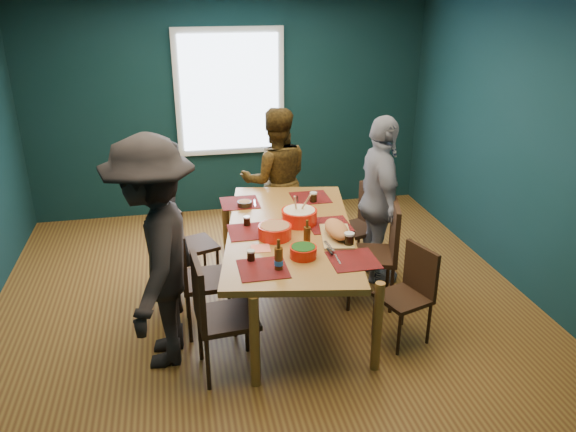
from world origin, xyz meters
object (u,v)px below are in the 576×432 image
object	(u,v)px
chair_right_far	(363,220)
bowl_salad	(275,231)
person_far_left	(166,228)
bowl_herbs	(303,251)
person_back	(276,180)
bowl_dumpling	(299,216)
cutting_board	(337,231)
chair_left_far	(185,239)
chair_left_mid	(197,271)
dining_table	(290,236)
chair_right_near	(411,287)
person_right	(380,201)
person_near_left	(155,254)
chair_right_mid	(382,246)
chair_left_near	(214,308)

from	to	relation	value
chair_right_far	bowl_salad	world-z (taller)	bowl_salad
person_far_left	bowl_herbs	distance (m)	1.35
person_back	bowl_dumpling	distance (m)	1.25
chair_right_far	cutting_board	bearing A→B (deg)	-140.06
chair_left_far	chair_left_mid	xyz separation A→B (m)	(0.07, -0.78, 0.05)
dining_table	chair_right_near	distance (m)	1.12
cutting_board	chair_right_far	bearing A→B (deg)	69.53
person_right	bowl_salad	world-z (taller)	person_right
person_right	dining_table	bearing A→B (deg)	118.21
chair_left_mid	person_right	size ratio (longest dim) A/B	0.58
bowl_salad	person_near_left	bearing A→B (deg)	-161.53
chair_left_far	chair_right_near	world-z (taller)	chair_left_far
person_back	cutting_board	size ratio (longest dim) A/B	2.55
dining_table	chair_left_mid	distance (m)	0.86
bowl_herbs	chair_left_mid	bearing A→B (deg)	153.10
cutting_board	bowl_salad	bearing A→B (deg)	178.74
chair_left_far	bowl_salad	bearing A→B (deg)	-66.12
chair_left_far	chair_left_mid	world-z (taller)	chair_left_mid
chair_left_mid	bowl_salad	distance (m)	0.74
person_right	bowl_dumpling	xyz separation A→B (m)	(-0.88, -0.33, 0.05)
chair_left_far	bowl_salad	world-z (taller)	bowl_salad
chair_right_near	person_far_left	size ratio (longest dim) A/B	0.52
person_right	cutting_board	world-z (taller)	person_right
dining_table	bowl_dumpling	world-z (taller)	bowl_dumpling
person_far_left	person_back	world-z (taller)	person_back
chair_right_far	bowl_dumpling	world-z (taller)	bowl_dumpling
person_back	bowl_herbs	xyz separation A→B (m)	(-0.14, -1.90, 0.06)
chair_right_near	cutting_board	bearing A→B (deg)	127.80
person_near_left	bowl_dumpling	size ratio (longest dim) A/B	5.76
chair_left_mid	chair_right_far	bearing A→B (deg)	25.94
chair_left_mid	chair_right_mid	distance (m)	1.68
chair_right_far	person_near_left	world-z (taller)	person_near_left
chair_right_near	chair_left_far	bearing A→B (deg)	126.46
dining_table	person_right	world-z (taller)	person_right
chair_left_far	chair_right_far	distance (m)	1.86
chair_left_near	bowl_herbs	bearing A→B (deg)	11.16
person_back	bowl_herbs	distance (m)	1.91
dining_table	chair_left_mid	world-z (taller)	chair_left_mid
dining_table	cutting_board	distance (m)	0.46
person_far_left	cutting_board	world-z (taller)	person_far_left
bowl_herbs	cutting_board	xyz separation A→B (m)	(0.36, 0.30, 0.01)
chair_right_far	person_far_left	xyz separation A→B (m)	(-2.01, -0.47, 0.28)
dining_table	chair_right_near	bearing A→B (deg)	-25.22
bowl_dumpling	chair_right_near	bearing A→B (deg)	-42.74
chair_left_near	person_back	size ratio (longest dim) A/B	0.61
chair_right_far	chair_right_mid	world-z (taller)	chair_right_mid
chair_left_near	bowl_herbs	xyz separation A→B (m)	(0.73, 0.21, 0.30)
chair_right_near	bowl_dumpling	bearing A→B (deg)	118.90
chair_right_far	dining_table	bearing A→B (deg)	-160.87
dining_table	chair_left_far	xyz separation A→B (m)	(-0.90, 0.63, -0.23)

